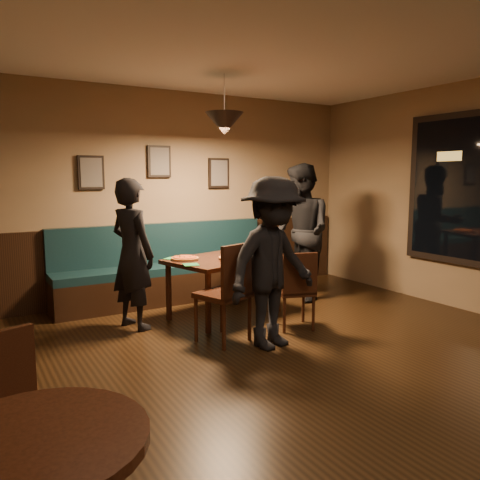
{
  "coord_description": "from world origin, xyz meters",
  "views": [
    {
      "loc": [
        -2.36,
        -2.63,
        1.66
      ],
      "look_at": [
        0.32,
        1.89,
        0.95
      ],
      "focal_mm": 35.72,
      "sensor_mm": 36.0,
      "label": 1
    }
  ],
  "objects": [
    {
      "name": "chair_near_right",
      "position": [
        0.75,
        1.45,
        0.43
      ],
      "size": [
        0.48,
        0.48,
        0.86
      ],
      "primitive_type": null,
      "rotation": [
        0.0,
        0.0,
        -0.33
      ],
      "color": "black",
      "rests_on": "floor"
    },
    {
      "name": "wall_back",
      "position": [
        0.0,
        3.5,
        1.4
      ],
      "size": [
        6.0,
        0.0,
        6.0
      ],
      "primitive_type": "plane",
      "rotation": [
        1.57,
        0.0,
        0.0
      ],
      "color": "#8C704F",
      "rests_on": "ground"
    },
    {
      "name": "picture_left",
      "position": [
        -0.9,
        3.47,
        1.7
      ],
      "size": [
        0.32,
        0.04,
        0.42
      ],
      "primitive_type": "cube",
      "color": "black",
      "rests_on": "wall_back"
    },
    {
      "name": "ceiling",
      "position": [
        0.0,
        0.0,
        2.8
      ],
      "size": [
        7.0,
        7.0,
        0.0
      ],
      "primitive_type": "plane",
      "rotation": [
        3.14,
        0.0,
        0.0
      ],
      "color": "silver",
      "rests_on": "ground"
    },
    {
      "name": "diner_front",
      "position": [
        0.21,
        1.08,
        0.83
      ],
      "size": [
        1.17,
        0.82,
        1.65
      ],
      "primitive_type": "imported",
      "rotation": [
        0.0,
        0.0,
        0.21
      ],
      "color": "black",
      "rests_on": "floor"
    },
    {
      "name": "dining_table",
      "position": [
        0.32,
        2.24,
        0.35
      ],
      "size": [
        1.49,
        1.16,
        0.7
      ],
      "primitive_type": "cube",
      "rotation": [
        0.0,
        0.0,
        0.26
      ],
      "color": "black",
      "rests_on": "floor"
    },
    {
      "name": "pendant_lamp",
      "position": [
        0.32,
        2.24,
        2.25
      ],
      "size": [
        0.44,
        0.44,
        0.25
      ],
      "primitive_type": "cone",
      "rotation": [
        3.14,
        0.0,
        0.0
      ],
      "color": "black",
      "rests_on": "ceiling"
    },
    {
      "name": "picture_center",
      "position": [
        0.0,
        3.47,
        1.85
      ],
      "size": [
        0.32,
        0.04,
        0.42
      ],
      "primitive_type": "cube",
      "color": "black",
      "rests_on": "wall_back"
    },
    {
      "name": "napkin_a",
      "position": [
        -0.26,
        2.47,
        0.71
      ],
      "size": [
        0.21,
        0.21,
        0.01
      ],
      "primitive_type": "cube",
      "rotation": [
        0.0,
        0.0,
        0.63
      ],
      "color": "#228042",
      "rests_on": "dining_table"
    },
    {
      "name": "booth_bench",
      "position": [
        0.0,
        3.2,
        0.5
      ],
      "size": [
        3.0,
        0.6,
        1.0
      ],
      "primitive_type": null,
      "color": "#0F232D",
      "rests_on": "ground"
    },
    {
      "name": "picture_right",
      "position": [
        0.9,
        3.47,
        1.7
      ],
      "size": [
        0.32,
        0.04,
        0.42
      ],
      "primitive_type": "cube",
      "color": "black",
      "rests_on": "wall_back"
    },
    {
      "name": "cutlery_set",
      "position": [
        0.28,
        1.88,
        0.71
      ],
      "size": [
        0.19,
        0.09,
        0.0
      ],
      "primitive_type": "cube",
      "rotation": [
        0.0,
        0.0,
        1.94
      ],
      "color": "silver",
      "rests_on": "dining_table"
    },
    {
      "name": "cafe_chair_far",
      "position": [
        -2.21,
        -0.32,
        0.46
      ],
      "size": [
        0.52,
        0.52,
        0.92
      ],
      "primitive_type": null,
      "rotation": [
        0.0,
        0.0,
        3.48
      ],
      "color": "black",
      "rests_on": "floor"
    },
    {
      "name": "pizza_c",
      "position": [
        0.72,
        2.43,
        0.72
      ],
      "size": [
        0.44,
        0.44,
        0.04
      ],
      "primitive_type": "cylinder",
      "rotation": [
        0.0,
        0.0,
        -0.43
      ],
      "color": "orange",
      "rests_on": "dining_table"
    },
    {
      "name": "diner_left",
      "position": [
        -0.77,
        2.34,
        0.82
      ],
      "size": [
        0.58,
        0.7,
        1.64
      ],
      "primitive_type": "imported",
      "rotation": [
        0.0,
        0.0,
        1.93
      ],
      "color": "black",
      "rests_on": "floor"
    },
    {
      "name": "napkin_b",
      "position": [
        -0.23,
        2.0,
        0.71
      ],
      "size": [
        0.2,
        0.2,
        0.01
      ],
      "primitive_type": "cube",
      "rotation": [
        0.0,
        0.0,
        -0.25
      ],
      "color": "#1E7234",
      "rests_on": "dining_table"
    },
    {
      "name": "floor",
      "position": [
        0.0,
        0.0,
        0.0
      ],
      "size": [
        7.0,
        7.0,
        0.0
      ],
      "primitive_type": "plane",
      "color": "black",
      "rests_on": "ground"
    },
    {
      "name": "chair_near_left",
      "position": [
        -0.13,
        1.47,
        0.5
      ],
      "size": [
        0.56,
        0.56,
        1.01
      ],
      "primitive_type": null,
      "rotation": [
        0.0,
        0.0,
        0.33
      ],
      "color": "black",
      "rests_on": "floor"
    },
    {
      "name": "diner_right",
      "position": [
        1.55,
        2.38,
        0.91
      ],
      "size": [
        0.8,
        0.97,
        1.83
      ],
      "primitive_type": "imported",
      "rotation": [
        0.0,
        0.0,
        -1.7
      ],
      "color": "black",
      "rests_on": "floor"
    },
    {
      "name": "pizza_a",
      "position": [
        -0.16,
        2.33,
        0.72
      ],
      "size": [
        0.32,
        0.32,
        0.04
      ],
      "primitive_type": "cylinder",
      "rotation": [
        0.0,
        0.0,
        0.02
      ],
      "color": "#C95C25",
      "rests_on": "dining_table"
    },
    {
      "name": "soda_glass",
      "position": [
        0.86,
        1.98,
        0.77
      ],
      "size": [
        0.07,
        0.07,
        0.14
      ],
      "primitive_type": "cylinder",
      "rotation": [
        0.0,
        0.0,
        -0.07
      ],
      "color": "black",
      "rests_on": "dining_table"
    },
    {
      "name": "wainscot",
      "position": [
        0.0,
        3.47,
        0.5
      ],
      "size": [
        5.88,
        0.06,
        1.0
      ],
      "primitive_type": "cube",
      "color": "black",
      "rests_on": "ground"
    },
    {
      "name": "tabasco_bottle",
      "position": [
        0.81,
        2.2,
        0.76
      ],
      "size": [
        0.03,
        0.03,
        0.11
      ],
      "primitive_type": "cylinder",
      "rotation": [
        0.0,
        0.0,
        0.06
      ],
      "color": "maroon",
      "rests_on": "dining_table"
    },
    {
      "name": "pizza_b",
      "position": [
        0.33,
        2.08,
        0.72
      ],
      "size": [
        0.36,
        0.36,
        0.04
      ],
      "primitive_type": "cylinder",
      "rotation": [
        0.0,
        0.0,
        0.11
      ],
      "color": "orange",
      "rests_on": "dining_table"
    }
  ]
}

